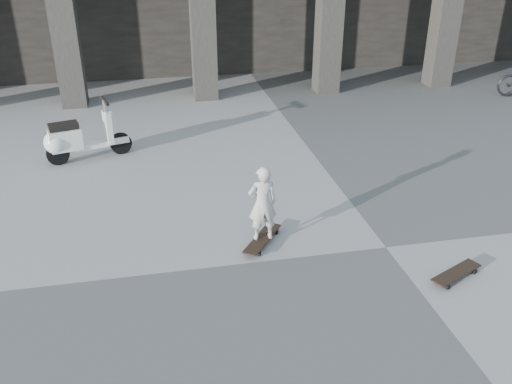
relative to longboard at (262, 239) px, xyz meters
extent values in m
plane|color=#50504E|center=(1.84, -0.50, -0.08)|extent=(90.00, 90.00, 0.00)
cube|color=#2B2923|center=(-3.51, 8.00, 1.92)|extent=(0.65, 0.65, 4.00)
cube|color=#2B2923|center=(0.06, 8.00, 1.92)|extent=(0.65, 0.65, 4.00)
cube|color=#2B2923|center=(3.63, 8.00, 1.92)|extent=(0.65, 0.65, 4.00)
cube|color=#2B2923|center=(7.20, 8.00, 1.92)|extent=(0.65, 0.65, 4.00)
cube|color=black|center=(0.00, 0.00, 0.01)|extent=(0.77, 0.94, 0.02)
cube|color=#B2B2B7|center=(0.20, 0.28, -0.03)|extent=(0.20, 0.16, 0.03)
cube|color=#B2B2B7|center=(-0.20, -0.28, -0.03)|extent=(0.20, 0.16, 0.03)
cylinder|color=black|center=(0.12, 0.34, -0.04)|extent=(0.07, 0.08, 0.07)
cylinder|color=black|center=(0.29, 0.22, -0.04)|extent=(0.07, 0.08, 0.07)
cylinder|color=black|center=(-0.29, -0.22, -0.04)|extent=(0.07, 0.08, 0.07)
cylinder|color=black|center=(-0.12, -0.34, -0.04)|extent=(0.07, 0.08, 0.07)
cube|color=black|center=(2.47, -1.45, 0.01)|extent=(0.89, 0.57, 0.02)
cube|color=#B2B2B7|center=(2.75, -1.32, -0.03)|extent=(0.13, 0.20, 0.03)
cube|color=#B2B2B7|center=(2.20, -1.58, -0.03)|extent=(0.13, 0.20, 0.03)
cylinder|color=black|center=(2.71, -1.23, -0.04)|extent=(0.08, 0.06, 0.08)
cylinder|color=black|center=(2.79, -1.41, -0.04)|extent=(0.08, 0.06, 0.08)
cylinder|color=black|center=(2.15, -1.49, -0.04)|extent=(0.08, 0.06, 0.08)
cylinder|color=black|center=(2.24, -1.66, -0.04)|extent=(0.08, 0.06, 0.08)
imported|color=beige|center=(0.00, 0.00, 0.62)|extent=(0.45, 0.30, 1.21)
cylinder|color=black|center=(-2.22, 4.22, 0.15)|extent=(0.47, 0.23, 0.46)
cylinder|color=black|center=(-3.48, 3.87, 0.15)|extent=(0.47, 0.23, 0.46)
cube|color=silver|center=(-2.81, 4.05, 0.22)|extent=(0.74, 0.47, 0.08)
cube|color=silver|center=(-3.29, 3.92, 0.44)|extent=(0.71, 0.52, 0.44)
sphere|color=silver|center=(-3.48, 3.87, 0.40)|extent=(0.48, 0.48, 0.48)
cube|color=black|center=(-3.29, 3.92, 0.72)|extent=(0.63, 0.44, 0.11)
cube|color=silver|center=(-2.44, 4.16, 0.55)|extent=(0.22, 0.41, 0.67)
cube|color=silver|center=(-2.22, 4.22, 0.24)|extent=(0.37, 0.25, 0.14)
cylinder|color=#B2B2B7|center=(-2.44, 4.16, 0.98)|extent=(0.13, 0.13, 0.34)
cylinder|color=black|center=(-2.44, 4.16, 1.13)|extent=(0.22, 0.57, 0.07)
sphere|color=white|center=(-2.37, 4.18, 0.84)|extent=(0.14, 0.14, 0.14)
camera|label=1|loc=(-1.53, -7.05, 4.40)|focal=38.00mm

